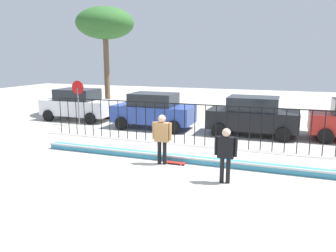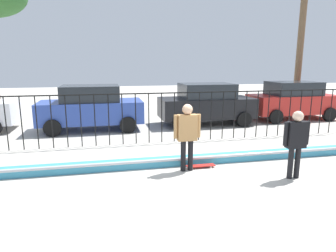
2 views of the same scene
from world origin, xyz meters
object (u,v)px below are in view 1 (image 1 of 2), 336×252
Objects in this scene: palm_tree_short at (105,24)px; parked_car_white at (78,104)px; camera_operator at (226,150)px; parked_car_blue at (154,110)px; parked_car_black at (253,116)px; skateboard at (174,163)px; stop_sign at (78,96)px; skateboarder at (162,135)px.

parked_car_white is at bearing -102.57° from palm_tree_short.
palm_tree_short reaches higher than camera_operator.
parked_car_blue and parked_car_black have the same top height.
skateboard is 9.05m from stop_sign.
parked_car_black reaches higher than skateboarder.
skateboarder is 1.11m from skateboard.
parked_car_blue is (5.27, -0.68, 0.00)m from parked_car_white.
palm_tree_short is at bearing 95.23° from stop_sign.
skateboard is 0.47× the size of camera_operator.
stop_sign is at bearing -84.77° from palm_tree_short.
parked_car_black is at bearing 5.47° from parked_car_blue.
skateboard is at bearing -106.38° from parked_car_black.
parked_car_black is at bearing 4.14° from stop_sign.
parked_car_white and parked_car_blue have the same top height.
camera_operator is 0.40× the size of parked_car_blue.
parked_car_blue is at bearing 109.68° from skateboard.
palm_tree_short is (-9.79, 10.04, 4.84)m from camera_operator.
skateboard is at bearing -56.64° from parked_car_blue.
parked_car_white is at bearing 12.02° from camera_operator.
skateboard is 13.12m from palm_tree_short.
skateboarder is at bearing -60.63° from parked_car_blue.
parked_car_black is at bearing -43.04° from camera_operator.
skateboarder is at bearing 24.10° from camera_operator.
skateboarder is at bearing -50.74° from palm_tree_short.
skateboarder is at bearing -38.92° from parked_car_white.
parked_car_white is (-8.34, 6.24, 0.91)m from skateboard.
parked_car_black is 9.56m from stop_sign.
skateboard is at bearing -36.92° from parked_car_white.
palm_tree_short is (-7.33, 8.96, 4.78)m from skateboarder.
parked_car_blue is (-3.08, 5.57, 0.91)m from skateboard.
parked_car_white is at bearing -179.14° from parked_car_black.
palm_tree_short is (-4.68, 3.28, 4.89)m from parked_car_blue.
stop_sign reaches higher than parked_car_black.
parked_car_blue is at bearing -174.91° from parked_car_black.
camera_operator is 0.40× the size of parked_car_white.
parked_car_white is 1.71m from stop_sign.
camera_operator is 11.28m from stop_sign.
skateboarder is 2.68m from camera_operator.
parked_car_black is (0.08, 6.85, -0.05)m from camera_operator.
parked_car_white is at bearing 133.95° from skateboard.
stop_sign is (-7.41, 4.97, 1.56)m from skateboard.
palm_tree_short reaches higher than stop_sign.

